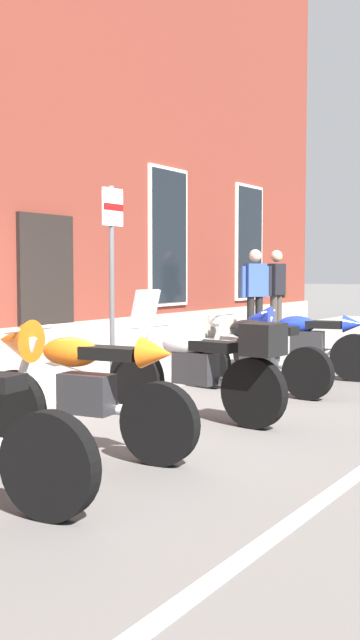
# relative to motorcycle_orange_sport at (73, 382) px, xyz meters

# --- Properties ---
(ground_plane) EXTENTS (140.00, 140.00, 0.00)m
(ground_plane) POSITION_rel_motorcycle_orange_sport_xyz_m (1.68, 1.06, -0.58)
(ground_plane) COLOR #565451
(sidewalk) EXTENTS (28.42, 2.38, 0.15)m
(sidewalk) POSITION_rel_motorcycle_orange_sport_xyz_m (1.68, 2.25, -0.51)
(sidewalk) COLOR gray
(sidewalk) RESTS_ON ground_plane
(motorcycle_orange_sport) EXTENTS (0.62, 2.06, 1.08)m
(motorcycle_orange_sport) POSITION_rel_motorcycle_orange_sport_xyz_m (0.00, 0.00, 0.00)
(motorcycle_orange_sport) COLOR black
(motorcycle_orange_sport) RESTS_ON ground_plane
(motorcycle_silver_touring) EXTENTS (0.62, 2.13, 1.29)m
(motorcycle_silver_touring) POSITION_rel_motorcycle_orange_sport_xyz_m (1.67, -0.19, -0.05)
(motorcycle_silver_touring) COLOR black
(motorcycle_silver_touring) RESTS_ON ground_plane
(motorcycle_black_naked) EXTENTS (0.62, 2.00, 0.96)m
(motorcycle_black_naked) POSITION_rel_motorcycle_orange_sport_xyz_m (3.31, 0.04, -0.10)
(motorcycle_black_naked) COLOR black
(motorcycle_black_naked) RESTS_ON ground_plane
(motorcycle_blue_sport) EXTENTS (0.67, 1.99, 0.99)m
(motorcycle_blue_sport) POSITION_rel_motorcycle_orange_sport_xyz_m (4.76, 0.10, -0.04)
(motorcycle_blue_sport) COLOR black
(motorcycle_blue_sport) RESTS_ON ground_plane
(pedestrian_blue_top) EXTENTS (0.52, 0.38, 1.72)m
(pedestrian_blue_top) POSITION_rel_motorcycle_orange_sport_xyz_m (7.39, 2.10, 0.54)
(pedestrian_blue_top) COLOR black
(pedestrian_blue_top) RESTS_ON sidewalk
(pedestrian_dark_jacket) EXTENTS (0.66, 0.24, 1.73)m
(pedestrian_dark_jacket) POSITION_rel_motorcycle_orange_sport_xyz_m (8.37, 2.13, 0.55)
(pedestrian_dark_jacket) COLOR #38332D
(pedestrian_dark_jacket) RESTS_ON sidewalk
(parking_sign) EXTENTS (0.36, 0.07, 2.33)m
(parking_sign) POSITION_rel_motorcycle_orange_sport_xyz_m (2.36, 1.46, 1.08)
(parking_sign) COLOR #4C4C51
(parking_sign) RESTS_ON sidewalk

